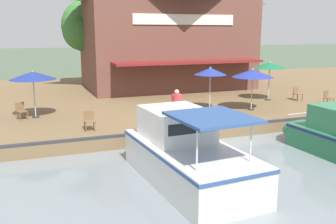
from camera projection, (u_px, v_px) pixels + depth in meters
ground_plane at (214, 141)px, 17.15m from camera, size 220.00×220.00×0.00m
quay_deck at (145, 97)px, 27.18m from camera, size 22.00×56.00×0.60m
quay_edge_fender at (213, 127)px, 17.10m from camera, size 0.20×50.40×0.10m
waterfront_restaurant at (166, 35)px, 29.26m from camera, size 9.67×12.94×9.16m
patio_umbrella_back_row at (210, 71)px, 20.52m from camera, size 1.79×1.79×2.42m
patio_umbrella_near_quay_edge at (33, 76)px, 18.74m from camera, size 2.29×2.29×2.40m
patio_umbrella_mid_patio_left at (270, 65)px, 23.62m from camera, size 2.10×2.10×2.47m
patio_umbrella_far_corner at (253, 73)px, 20.63m from camera, size 2.29×2.29×2.32m
cafe_chair_under_first_umbrella at (21, 110)px, 18.69m from camera, size 0.58×0.58×0.85m
cafe_chair_far_corner_seat at (297, 93)px, 23.92m from camera, size 0.50×0.50×0.85m
cafe_chair_mid_patio at (89, 120)px, 16.59m from camera, size 0.45×0.45×0.85m
cafe_chair_facing_river at (328, 97)px, 22.38m from camera, size 0.56×0.56×0.85m
person_mid_patio at (177, 103)px, 17.39m from camera, size 0.48×0.48×1.70m
motorboat_distant_upstream at (180, 151)px, 12.69m from camera, size 6.80×2.95×2.50m
tree_downstream_bank at (121, 23)px, 32.01m from camera, size 3.99×3.80×7.05m
tree_upstream_bank at (86, 27)px, 30.06m from camera, size 4.48×4.27×6.90m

